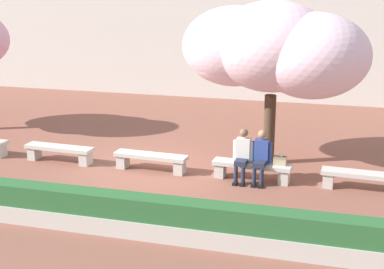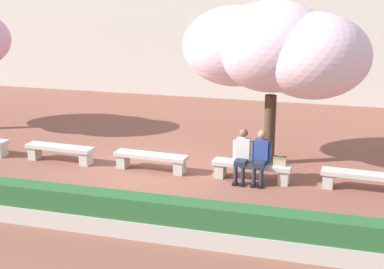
{
  "view_description": "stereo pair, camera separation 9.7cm",
  "coord_description": "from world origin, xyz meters",
  "px_view_note": "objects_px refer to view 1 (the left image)",
  "views": [
    {
      "loc": [
        4.56,
        -12.39,
        4.65
      ],
      "look_at": [
        1.06,
        0.2,
        1.0
      ],
      "focal_mm": 50.0,
      "sensor_mm": 36.0,
      "label": 1
    },
    {
      "loc": [
        4.66,
        -12.36,
        4.65
      ],
      "look_at": [
        1.06,
        0.2,
        1.0
      ],
      "focal_mm": 50.0,
      "sensor_mm": 36.0,
      "label": 2
    }
  ],
  "objects_px": {
    "stone_bench_near_east": "(252,168)",
    "handbag": "(280,160)",
    "stone_bench_east_end": "(364,178)",
    "stone_bench_center": "(151,159)",
    "stone_bench_near_west": "(59,151)",
    "person_seated_left": "(243,153)",
    "person_seated_right": "(261,155)",
    "cherry_tree_main": "(274,49)"
  },
  "relations": [
    {
      "from": "stone_bench_near_east",
      "to": "person_seated_left",
      "type": "distance_m",
      "value": 0.46
    },
    {
      "from": "person_seated_right",
      "to": "cherry_tree_main",
      "type": "relative_size",
      "value": 0.26
    },
    {
      "from": "stone_bench_near_west",
      "to": "stone_bench_east_end",
      "type": "relative_size",
      "value": 1.0
    },
    {
      "from": "person_seated_left",
      "to": "cherry_tree_main",
      "type": "bearing_deg",
      "value": 71.8
    },
    {
      "from": "stone_bench_near_east",
      "to": "stone_bench_east_end",
      "type": "bearing_deg",
      "value": 0.0
    },
    {
      "from": "stone_bench_near_east",
      "to": "person_seated_left",
      "type": "bearing_deg",
      "value": -166.82
    },
    {
      "from": "stone_bench_center",
      "to": "stone_bench_near_east",
      "type": "bearing_deg",
      "value": 0.0
    },
    {
      "from": "person_seated_right",
      "to": "handbag",
      "type": "bearing_deg",
      "value": 7.91
    },
    {
      "from": "stone_bench_east_end",
      "to": "cherry_tree_main",
      "type": "distance_m",
      "value": 3.92
    },
    {
      "from": "stone_bench_near_west",
      "to": "stone_bench_east_end",
      "type": "xyz_separation_m",
      "value": [
        7.92,
        0.0,
        0.0
      ]
    },
    {
      "from": "person_seated_right",
      "to": "stone_bench_near_east",
      "type": "bearing_deg",
      "value": 166.51
    },
    {
      "from": "stone_bench_east_end",
      "to": "cherry_tree_main",
      "type": "height_order",
      "value": "cherry_tree_main"
    },
    {
      "from": "stone_bench_east_end",
      "to": "person_seated_right",
      "type": "relative_size",
      "value": 1.52
    },
    {
      "from": "stone_bench_center",
      "to": "handbag",
      "type": "distance_m",
      "value": 3.33
    },
    {
      "from": "person_seated_right",
      "to": "stone_bench_east_end",
      "type": "bearing_deg",
      "value": 1.27
    },
    {
      "from": "stone_bench_near_east",
      "to": "cherry_tree_main",
      "type": "bearing_deg",
      "value": 79.71
    },
    {
      "from": "stone_bench_center",
      "to": "cherry_tree_main",
      "type": "bearing_deg",
      "value": 26.27
    },
    {
      "from": "stone_bench_east_end",
      "to": "handbag",
      "type": "xyz_separation_m",
      "value": [
        -1.96,
        0.01,
        0.27
      ]
    },
    {
      "from": "stone_bench_near_east",
      "to": "handbag",
      "type": "xyz_separation_m",
      "value": [
        0.68,
        0.01,
        0.27
      ]
    },
    {
      "from": "stone_bench_near_west",
      "to": "handbag",
      "type": "distance_m",
      "value": 5.96
    },
    {
      "from": "stone_bench_center",
      "to": "stone_bench_east_end",
      "type": "distance_m",
      "value": 5.28
    },
    {
      "from": "person_seated_right",
      "to": "cherry_tree_main",
      "type": "xyz_separation_m",
      "value": [
        0.04,
        1.49,
        2.37
      ]
    },
    {
      "from": "stone_bench_near_west",
      "to": "person_seated_left",
      "type": "relative_size",
      "value": 1.52
    },
    {
      "from": "stone_bench_center",
      "to": "stone_bench_near_east",
      "type": "height_order",
      "value": "same"
    },
    {
      "from": "handbag",
      "to": "cherry_tree_main",
      "type": "xyz_separation_m",
      "value": [
        -0.42,
        1.42,
        2.49
      ]
    },
    {
      "from": "person_seated_left",
      "to": "cherry_tree_main",
      "type": "distance_m",
      "value": 2.84
    },
    {
      "from": "stone_bench_center",
      "to": "person_seated_right",
      "type": "distance_m",
      "value": 2.89
    },
    {
      "from": "stone_bench_near_east",
      "to": "stone_bench_east_end",
      "type": "xyz_separation_m",
      "value": [
        2.64,
        0.0,
        0.0
      ]
    },
    {
      "from": "person_seated_right",
      "to": "handbag",
      "type": "xyz_separation_m",
      "value": [
        0.45,
        0.06,
        -0.12
      ]
    },
    {
      "from": "stone_bench_center",
      "to": "handbag",
      "type": "height_order",
      "value": "handbag"
    },
    {
      "from": "person_seated_left",
      "to": "stone_bench_center",
      "type": "bearing_deg",
      "value": 178.73
    },
    {
      "from": "stone_bench_center",
      "to": "stone_bench_near_east",
      "type": "relative_size",
      "value": 1.0
    },
    {
      "from": "stone_bench_near_west",
      "to": "person_seated_left",
      "type": "distance_m",
      "value": 5.07
    },
    {
      "from": "stone_bench_center",
      "to": "person_seated_right",
      "type": "relative_size",
      "value": 1.52
    },
    {
      "from": "stone_bench_east_end",
      "to": "person_seated_right",
      "type": "distance_m",
      "value": 2.45
    },
    {
      "from": "stone_bench_near_east",
      "to": "person_seated_right",
      "type": "bearing_deg",
      "value": -13.49
    },
    {
      "from": "stone_bench_near_east",
      "to": "person_seated_left",
      "type": "relative_size",
      "value": 1.52
    },
    {
      "from": "stone_bench_near_west",
      "to": "person_seated_left",
      "type": "xyz_separation_m",
      "value": [
        5.05,
        -0.05,
        0.39
      ]
    },
    {
      "from": "stone_bench_east_end",
      "to": "stone_bench_near_west",
      "type": "bearing_deg",
      "value": 180.0
    },
    {
      "from": "stone_bench_east_end",
      "to": "stone_bench_center",
      "type": "bearing_deg",
      "value": 180.0
    },
    {
      "from": "stone_bench_east_end",
      "to": "person_seated_right",
      "type": "xyz_separation_m",
      "value": [
        -2.42,
        -0.05,
        0.39
      ]
    },
    {
      "from": "stone_bench_near_east",
      "to": "person_seated_left",
      "type": "height_order",
      "value": "person_seated_left"
    }
  ]
}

